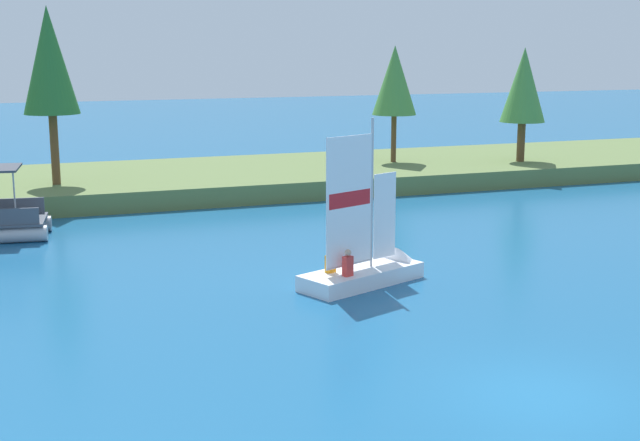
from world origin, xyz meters
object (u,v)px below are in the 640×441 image
(shoreline_tree_centre, at_px, (49,61))
(shoreline_tree_right, at_px, (524,86))
(sailboat, at_px, (377,267))
(shoreline_tree_midright, at_px, (395,81))

(shoreline_tree_centre, height_order, shoreline_tree_right, shoreline_tree_centre)
(shoreline_tree_right, distance_m, sailboat, 23.09)
(shoreline_tree_right, height_order, sailboat, shoreline_tree_right)
(shoreline_tree_centre, xyz_separation_m, sailboat, (8.39, -16.81, -5.96))
(shoreline_tree_midright, height_order, shoreline_tree_right, shoreline_tree_midright)
(shoreline_tree_right, bearing_deg, sailboat, -133.47)
(shoreline_tree_centre, distance_m, shoreline_tree_midright, 17.55)
(shoreline_tree_centre, distance_m, shoreline_tree_right, 24.01)
(shoreline_tree_centre, bearing_deg, sailboat, -63.46)
(shoreline_tree_right, relative_size, sailboat, 1.12)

